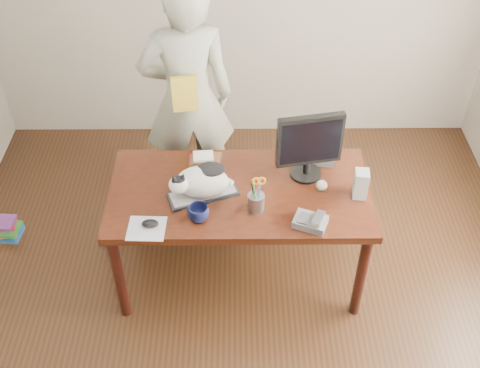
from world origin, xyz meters
name	(u,v)px	position (x,y,z in m)	size (l,w,h in m)	color
room	(241,182)	(0.00, 0.00, 1.35)	(4.50, 4.50, 4.50)	black
desk	(240,200)	(0.00, 0.68, 0.60)	(1.60, 0.80, 0.75)	black
keyboard	(203,194)	(-0.22, 0.56, 0.76)	(0.45, 0.29, 0.03)	black
cat	(200,181)	(-0.23, 0.55, 0.87)	(0.39, 0.30, 0.23)	white
monitor	(310,144)	(0.42, 0.73, 1.01)	(0.40, 0.23, 0.45)	black
pen_cup	(256,200)	(0.09, 0.44, 0.82)	(0.11, 0.11, 0.25)	gray
mousepad	(147,228)	(-0.53, 0.28, 0.75)	(0.22, 0.20, 0.00)	silver
mouse	(150,223)	(-0.51, 0.30, 0.77)	(0.10, 0.07, 0.04)	black
coffee_mug	(198,213)	(-0.24, 0.36, 0.80)	(0.12, 0.12, 0.10)	black
phone	(311,221)	(0.40, 0.31, 0.78)	(0.22, 0.19, 0.08)	#5A5A5E
speaker	(361,184)	(0.72, 0.56, 0.84)	(0.09, 0.10, 0.18)	#AAAAAD
baseball	(322,186)	(0.50, 0.61, 0.78)	(0.07, 0.07, 0.07)	beige
book_stack	(205,161)	(-0.22, 0.85, 0.78)	(0.21, 0.16, 0.08)	#4F1519
calculator	(324,155)	(0.54, 0.91, 0.78)	(0.17, 0.21, 0.06)	#5A5A5E
person	(187,99)	(-0.36, 1.38, 0.89)	(0.65, 0.43, 1.79)	beige
held_book	(185,94)	(-0.36, 1.21, 1.05)	(0.18, 0.13, 0.24)	gold
book_pile_b	(3,228)	(-1.72, 0.95, 0.07)	(0.26, 0.20, 0.15)	#1A53A0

